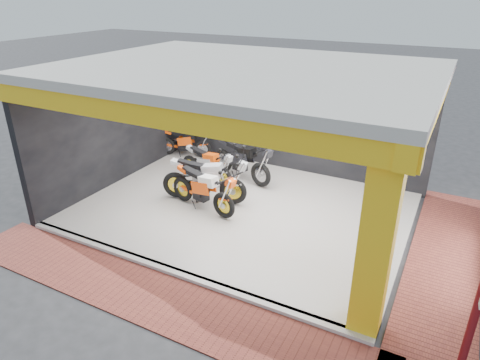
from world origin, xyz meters
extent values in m
plane|color=#2D2D30|center=(0.00, 0.00, 0.00)|extent=(80.00, 80.00, 0.00)
cube|color=white|center=(0.00, 2.00, 0.05)|extent=(8.00, 6.00, 0.10)
cube|color=beige|center=(0.00, 2.00, 3.60)|extent=(8.40, 6.40, 0.20)
cube|color=black|center=(0.00, 5.10, 1.75)|extent=(8.20, 0.20, 3.50)
cube|color=black|center=(-4.10, 2.00, 1.75)|extent=(0.20, 6.20, 3.50)
cube|color=yellow|center=(3.75, -0.75, 1.75)|extent=(0.50, 0.50, 3.50)
cube|color=yellow|center=(0.00, -1.00, 3.30)|extent=(8.40, 0.30, 0.40)
cube|color=yellow|center=(4.00, 2.00, 3.30)|extent=(0.30, 6.40, 0.40)
cube|color=white|center=(0.00, -1.02, 0.05)|extent=(8.00, 0.20, 0.10)
cube|color=brown|center=(0.00, -1.80, 0.01)|extent=(9.00, 1.40, 0.03)
cube|color=brown|center=(4.80, 2.00, 0.01)|extent=(1.40, 7.00, 0.03)
cylinder|color=maroon|center=(5.18, -1.38, 1.36)|extent=(0.11, 0.11, 2.72)
camera|label=1|loc=(4.50, -6.67, 5.32)|focal=32.00mm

